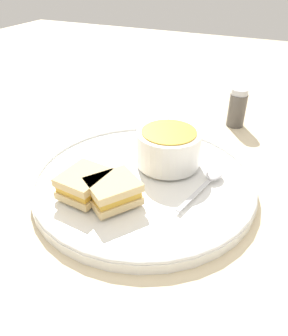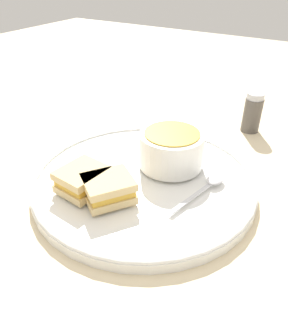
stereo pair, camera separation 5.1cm
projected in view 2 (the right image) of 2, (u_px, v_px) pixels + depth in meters
ground_plane at (144, 186)px, 0.53m from camera, size 2.40×2.40×0.00m
plate at (144, 181)px, 0.52m from camera, size 0.35×0.35×0.02m
soup_bowl at (171, 149)px, 0.53m from camera, size 0.10×0.10×0.06m
spoon at (211, 182)px, 0.49m from camera, size 0.12×0.04×0.01m
sandwich_half_near at (82, 179)px, 0.48m from camera, size 0.07×0.07×0.03m
sandwich_half_far at (109, 189)px, 0.46m from camera, size 0.09×0.09×0.03m
salt_shaker at (252, 113)px, 0.67m from camera, size 0.04×0.04×0.08m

